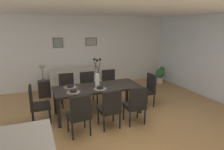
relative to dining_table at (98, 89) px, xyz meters
name	(u,v)px	position (x,y,z in m)	size (l,w,h in m)	color
ground_plane	(108,123)	(0.04, -0.61, -0.67)	(9.00, 9.00, 0.00)	#A87A47
back_wall_panel	(76,52)	(0.04, 2.64, 0.63)	(9.00, 0.10, 2.60)	silver
side_window_wall	(214,58)	(3.69, -0.21, 0.63)	(0.10, 6.30, 2.60)	white
ceiling_panel	(101,8)	(0.04, -0.21, 1.97)	(9.00, 7.20, 0.08)	white
dining_table	(98,89)	(0.00, 0.00, 0.00)	(2.20, 0.90, 0.74)	black
dining_chair_near_left	(79,113)	(-0.68, -0.89, -0.16)	(0.47, 0.47, 0.92)	black
dining_chair_near_right	(67,88)	(-0.63, 0.89, -0.16)	(0.44, 0.44, 0.92)	black
dining_chair_far_left	(110,107)	(0.02, -0.84, -0.16)	(0.45, 0.45, 0.92)	black
dining_chair_far_right	(88,86)	(-0.02, 0.84, -0.16)	(0.45, 0.45, 0.92)	black
dining_chair_mid_left	(136,103)	(0.65, -0.87, -0.16)	(0.46, 0.46, 0.92)	black
dining_chair_mid_right	(110,83)	(0.67, 0.87, -0.16)	(0.45, 0.45, 0.92)	black
dining_chair_head_west	(37,103)	(-1.49, 0.02, -0.16)	(0.44, 0.44, 0.92)	black
dining_chair_head_east	(148,88)	(1.49, -0.02, -0.16)	(0.46, 0.46, 0.92)	black
centerpiece_vase	(97,76)	(0.00, 0.00, 0.35)	(0.21, 0.23, 0.73)	silver
placemat_near_left	(73,92)	(-0.66, -0.20, 0.07)	(0.32, 0.32, 0.01)	#7F705B
bowl_near_left	(73,91)	(-0.66, -0.20, 0.11)	(0.17, 0.17, 0.07)	black
placemat_near_right	(70,87)	(-0.66, 0.20, 0.07)	(0.32, 0.32, 0.01)	#7F705B
bowl_near_right	(70,86)	(-0.66, 0.20, 0.11)	(0.17, 0.17, 0.07)	black
placemat_far_left	(100,89)	(0.00, -0.20, 0.07)	(0.32, 0.32, 0.01)	#7F705B
bowl_far_left	(100,87)	(0.00, -0.20, 0.11)	(0.17, 0.17, 0.07)	black
sofa	(77,84)	(-0.14, 1.88, -0.39)	(1.79, 0.84, 0.80)	#B2A899
side_table	(44,89)	(-1.23, 1.86, -0.41)	(0.36, 0.36, 0.52)	black
table_lamp	(42,70)	(-1.23, 1.86, 0.22)	(0.22, 0.22, 0.51)	#4C4C51
framed_picture_left	(58,43)	(-0.60, 2.57, 0.99)	(0.34, 0.03, 0.35)	#473828
framed_picture_center	(91,42)	(0.60, 2.57, 0.99)	(0.43, 0.03, 0.28)	#473828
potted_plant	(160,74)	(3.20, 1.77, -0.30)	(0.36, 0.36, 0.67)	silver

